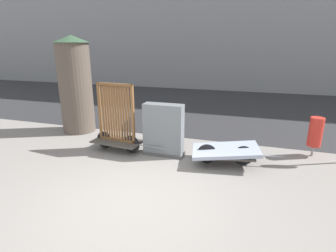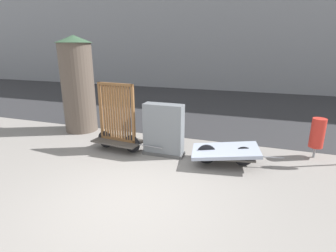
{
  "view_description": "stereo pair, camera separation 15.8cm",
  "coord_description": "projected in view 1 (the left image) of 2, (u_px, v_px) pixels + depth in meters",
  "views": [
    {
      "loc": [
        1.97,
        -3.93,
        2.82
      ],
      "look_at": [
        0.0,
        2.24,
        0.86
      ],
      "focal_mm": 28.0,
      "sensor_mm": 36.0,
      "label": 1
    },
    {
      "loc": [
        2.11,
        -3.88,
        2.82
      ],
      "look_at": [
        0.0,
        2.24,
        0.86
      ],
      "focal_mm": 28.0,
      "sensor_mm": 36.0,
      "label": 2
    }
  ],
  "objects": [
    {
      "name": "bike_cart_with_bedframe",
      "position": [
        117.0,
        128.0,
        7.25
      ],
      "size": [
        2.11,
        0.86,
        1.9
      ],
      "rotation": [
        0.0,
        0.0,
        -0.1
      ],
      "color": "#4C4742",
      "rests_on": "ground_plane"
    },
    {
      "name": "advertising_column",
      "position": [
        75.0,
        84.0,
        8.72
      ],
      "size": [
        1.2,
        1.2,
        3.18
      ],
      "color": "brown",
      "rests_on": "ground_plane"
    },
    {
      "name": "ground_plane",
      "position": [
        132.0,
        202.0,
        4.97
      ],
      "size": [
        60.0,
        60.0,
        0.0
      ],
      "primitive_type": "plane",
      "color": "gray"
    },
    {
      "name": "utility_cabinet",
      "position": [
        163.0,
        131.0,
        6.97
      ],
      "size": [
        1.12,
        0.42,
        1.4
      ],
      "color": "#4C4C4C",
      "rests_on": "ground_plane"
    },
    {
      "name": "bike_cart_with_mattress",
      "position": [
        225.0,
        151.0,
        6.48
      ],
      "size": [
        2.25,
        1.25,
        0.49
      ],
      "rotation": [
        0.0,
        0.0,
        0.18
      ],
      "color": "#4C4742",
      "rests_on": "ground_plane"
    },
    {
      "name": "trash_bin",
      "position": [
        316.0,
        132.0,
        6.87
      ],
      "size": [
        0.35,
        0.35,
        1.07
      ],
      "color": "gray",
      "rests_on": "ground_plane"
    },
    {
      "name": "road_strip",
      "position": [
        208.0,
        106.0,
        13.02
      ],
      "size": [
        56.0,
        10.02,
        0.01
      ],
      "color": "#2D2D30",
      "rests_on": "ground_plane"
    }
  ]
}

